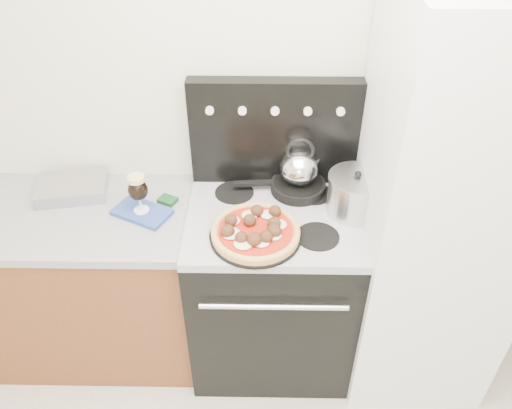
{
  "coord_description": "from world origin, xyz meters",
  "views": [
    {
      "loc": [
        0.03,
        -0.52,
        2.29
      ],
      "look_at": [
        0.0,
        1.05,
        1.07
      ],
      "focal_mm": 35.0,
      "sensor_mm": 36.0,
      "label": 1
    }
  ],
  "objects_px": {
    "beer_glass": "(139,194)",
    "stock_pot": "(355,195)",
    "base_cabinet": "(53,284)",
    "skillet": "(298,186)",
    "stove_body": "(272,289)",
    "pizza_pan": "(256,236)",
    "oven_mitt": "(142,212)",
    "pizza": "(256,230)",
    "fridge": "(437,214)",
    "tea_kettle": "(299,165)"
  },
  "relations": [
    {
      "from": "skillet",
      "to": "pizza_pan",
      "type": "bearing_deg",
      "value": -120.07
    },
    {
      "from": "stove_body",
      "to": "fridge",
      "type": "relative_size",
      "value": 0.46
    },
    {
      "from": "pizza",
      "to": "stove_body",
      "type": "bearing_deg",
      "value": 63.67
    },
    {
      "from": "base_cabinet",
      "to": "tea_kettle",
      "type": "distance_m",
      "value": 1.38
    },
    {
      "from": "tea_kettle",
      "to": "stock_pot",
      "type": "height_order",
      "value": "tea_kettle"
    },
    {
      "from": "beer_glass",
      "to": "tea_kettle",
      "type": "distance_m",
      "value": 0.72
    },
    {
      "from": "pizza",
      "to": "stock_pot",
      "type": "height_order",
      "value": "stock_pot"
    },
    {
      "from": "pizza_pan",
      "to": "stock_pot",
      "type": "xyz_separation_m",
      "value": [
        0.43,
        0.18,
        0.08
      ]
    },
    {
      "from": "pizza_pan",
      "to": "skillet",
      "type": "xyz_separation_m",
      "value": [
        0.19,
        0.33,
        0.02
      ]
    },
    {
      "from": "stove_body",
      "to": "oven_mitt",
      "type": "xyz_separation_m",
      "value": [
        -0.58,
        0.01,
        0.47
      ]
    },
    {
      "from": "base_cabinet",
      "to": "skillet",
      "type": "height_order",
      "value": "skillet"
    },
    {
      "from": "tea_kettle",
      "to": "stock_pot",
      "type": "distance_m",
      "value": 0.28
    },
    {
      "from": "stock_pot",
      "to": "stove_body",
      "type": "bearing_deg",
      "value": -175.85
    },
    {
      "from": "beer_glass",
      "to": "pizza_pan",
      "type": "relative_size",
      "value": 0.49
    },
    {
      "from": "oven_mitt",
      "to": "stock_pot",
      "type": "distance_m",
      "value": 0.94
    },
    {
      "from": "beer_glass",
      "to": "tea_kettle",
      "type": "xyz_separation_m",
      "value": [
        0.7,
        0.16,
        0.05
      ]
    },
    {
      "from": "base_cabinet",
      "to": "fridge",
      "type": "relative_size",
      "value": 0.76
    },
    {
      "from": "beer_glass",
      "to": "pizza",
      "type": "bearing_deg",
      "value": -18.36
    },
    {
      "from": "beer_glass",
      "to": "fridge",
      "type": "bearing_deg",
      "value": -1.66
    },
    {
      "from": "oven_mitt",
      "to": "tea_kettle",
      "type": "height_order",
      "value": "tea_kettle"
    },
    {
      "from": "oven_mitt",
      "to": "pizza",
      "type": "relative_size",
      "value": 0.68
    },
    {
      "from": "base_cabinet",
      "to": "pizza",
      "type": "height_order",
      "value": "pizza"
    },
    {
      "from": "base_cabinet",
      "to": "beer_glass",
      "type": "relative_size",
      "value": 7.83
    },
    {
      "from": "oven_mitt",
      "to": "pizza",
      "type": "xyz_separation_m",
      "value": [
        0.51,
        -0.17,
        0.05
      ]
    },
    {
      "from": "beer_glass",
      "to": "pizza",
      "type": "relative_size",
      "value": 0.51
    },
    {
      "from": "pizza",
      "to": "base_cabinet",
      "type": "bearing_deg",
      "value": 170.03
    },
    {
      "from": "fridge",
      "to": "pizza_pan",
      "type": "xyz_separation_m",
      "value": [
        -0.78,
        -0.13,
        -0.02
      ]
    },
    {
      "from": "stove_body",
      "to": "base_cabinet",
      "type": "bearing_deg",
      "value": 178.7
    },
    {
      "from": "pizza",
      "to": "skillet",
      "type": "xyz_separation_m",
      "value": [
        0.19,
        0.33,
        -0.02
      ]
    },
    {
      "from": "fridge",
      "to": "pizza",
      "type": "distance_m",
      "value": 0.79
    },
    {
      "from": "beer_glass",
      "to": "stock_pot",
      "type": "bearing_deg",
      "value": 0.8
    },
    {
      "from": "base_cabinet",
      "to": "stock_pot",
      "type": "height_order",
      "value": "stock_pot"
    },
    {
      "from": "pizza",
      "to": "tea_kettle",
      "type": "relative_size",
      "value": 1.88
    },
    {
      "from": "beer_glass",
      "to": "tea_kettle",
      "type": "height_order",
      "value": "tea_kettle"
    },
    {
      "from": "fridge",
      "to": "stock_pot",
      "type": "xyz_separation_m",
      "value": [
        -0.35,
        0.05,
        0.06
      ]
    },
    {
      "from": "fridge",
      "to": "skillet",
      "type": "bearing_deg",
      "value": 161.22
    },
    {
      "from": "stock_pot",
      "to": "fridge",
      "type": "bearing_deg",
      "value": -8.15
    },
    {
      "from": "oven_mitt",
      "to": "skillet",
      "type": "height_order",
      "value": "skillet"
    },
    {
      "from": "stove_body",
      "to": "tea_kettle",
      "type": "relative_size",
      "value": 4.54
    },
    {
      "from": "oven_mitt",
      "to": "skillet",
      "type": "bearing_deg",
      "value": 13.09
    },
    {
      "from": "skillet",
      "to": "beer_glass",
      "type": "bearing_deg",
      "value": -166.91
    },
    {
      "from": "base_cabinet",
      "to": "beer_glass",
      "type": "bearing_deg",
      "value": -1.4
    },
    {
      "from": "stock_pot",
      "to": "tea_kettle",
      "type": "bearing_deg",
      "value": 147.6
    },
    {
      "from": "tea_kettle",
      "to": "base_cabinet",
      "type": "bearing_deg",
      "value": -172.77
    },
    {
      "from": "stove_body",
      "to": "tea_kettle",
      "type": "height_order",
      "value": "tea_kettle"
    },
    {
      "from": "stove_body",
      "to": "skillet",
      "type": "height_order",
      "value": "skillet"
    },
    {
      "from": "pizza_pan",
      "to": "beer_glass",
      "type": "bearing_deg",
      "value": 161.64
    },
    {
      "from": "skillet",
      "to": "fridge",
      "type": "bearing_deg",
      "value": -18.78
    },
    {
      "from": "stock_pot",
      "to": "beer_glass",
      "type": "bearing_deg",
      "value": -179.2
    },
    {
      "from": "fridge",
      "to": "oven_mitt",
      "type": "xyz_separation_m",
      "value": [
        -1.28,
        0.04,
        -0.04
      ]
    }
  ]
}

